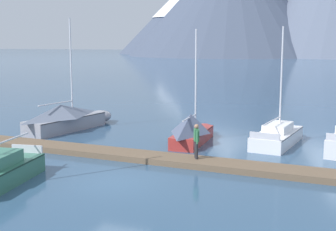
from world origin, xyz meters
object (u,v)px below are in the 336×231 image
at_px(sailboat_mid_dock_port, 193,129).
at_px(sailboat_nearest_berth, 68,118).
at_px(sailboat_mid_dock_starboard, 279,135).
at_px(person_on_dock, 196,139).

bearing_deg(sailboat_mid_dock_port, sailboat_nearest_berth, 175.47).
xyz_separation_m(sailboat_mid_dock_starboard, person_on_dock, (-2.95, -6.27, 0.75)).
distance_m(sailboat_mid_dock_port, person_on_dock, 5.01).
bearing_deg(person_on_dock, sailboat_mid_dock_starboard, 64.80).
height_order(sailboat_nearest_berth, sailboat_mid_dock_starboard, sailboat_nearest_berth).
height_order(sailboat_nearest_berth, person_on_dock, sailboat_nearest_berth).
relative_size(sailboat_mid_dock_port, sailboat_mid_dock_starboard, 0.98).
bearing_deg(person_on_dock, sailboat_nearest_berth, 153.84).
xyz_separation_m(sailboat_nearest_berth, sailboat_mid_dock_port, (9.17, -0.73, -0.01)).
relative_size(sailboat_nearest_berth, sailboat_mid_dock_port, 1.18).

